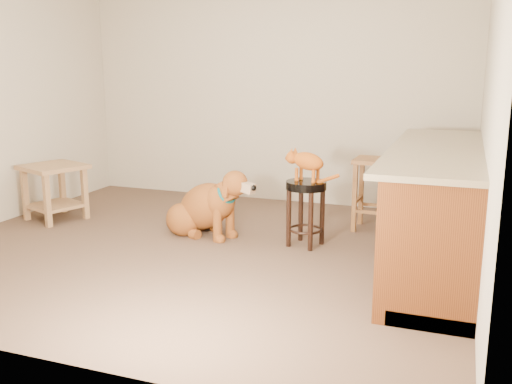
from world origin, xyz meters
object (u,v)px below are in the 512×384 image
at_px(wood_stool, 374,193).
at_px(golden_retriever, 206,208).
at_px(tabby_kitten, 305,162).
at_px(padded_stool, 306,200).
at_px(side_table, 54,184).

height_order(wood_stool, golden_retriever, wood_stool).
relative_size(golden_retriever, tabby_kitten, 2.10).
distance_m(padded_stool, wood_stool, 0.86).
bearing_deg(wood_stool, padded_stool, -123.93).
bearing_deg(padded_stool, side_table, -179.10).
height_order(side_table, golden_retriever, golden_retriever).
distance_m(padded_stool, side_table, 2.64).
relative_size(padded_stool, golden_retriever, 0.55).
height_order(side_table, tabby_kitten, tabby_kitten).
relative_size(side_table, golden_retriever, 0.67).
xyz_separation_m(padded_stool, side_table, (-2.64, -0.04, -0.04)).
relative_size(padded_stool, wood_stool, 0.83).
xyz_separation_m(wood_stool, tabby_kitten, (-0.49, -0.71, 0.38)).
distance_m(golden_retriever, tabby_kitten, 1.06).
distance_m(wood_stool, side_table, 3.21).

